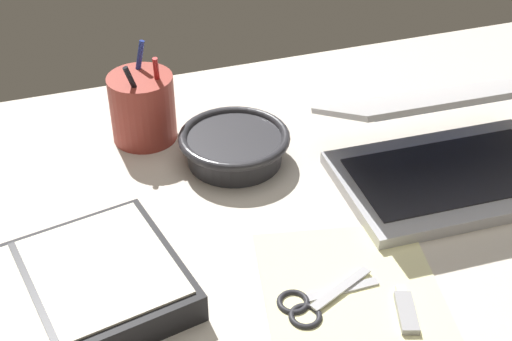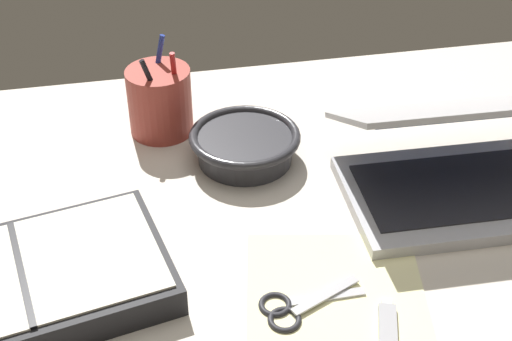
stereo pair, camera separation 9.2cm
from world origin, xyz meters
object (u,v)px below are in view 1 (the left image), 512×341
object	(u,v)px
planner	(36,305)
scissors	(310,304)
bowl	(234,145)
pen_cup	(143,107)
laptop	(449,150)

from	to	relation	value
planner	scissors	distance (cm)	31.08
bowl	planner	xyz separation A→B (cm)	(-30.47, -22.66, -0.64)
pen_cup	planner	size ratio (longest dim) A/B	0.41
planner	scissors	xyz separation A→B (cm)	(29.89, -8.33, -1.71)
laptop	scissors	world-z (taller)	laptop
pen_cup	scissors	bearing A→B (deg)	-75.52
bowl	pen_cup	size ratio (longest dim) A/B	1.10
laptop	scissors	xyz separation A→B (cm)	(-28.31, -17.56, -4.15)
laptop	pen_cup	xyz separation A→B (cm)	(-39.06, 24.04, 0.85)
scissors	planner	bearing A→B (deg)	152.25
bowl	scissors	distance (cm)	31.08
bowl	planner	size ratio (longest dim) A/B	0.45
laptop	bowl	size ratio (longest dim) A/B	2.00
laptop	planner	bearing A→B (deg)	-169.04
scissors	bowl	bearing A→B (deg)	76.76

